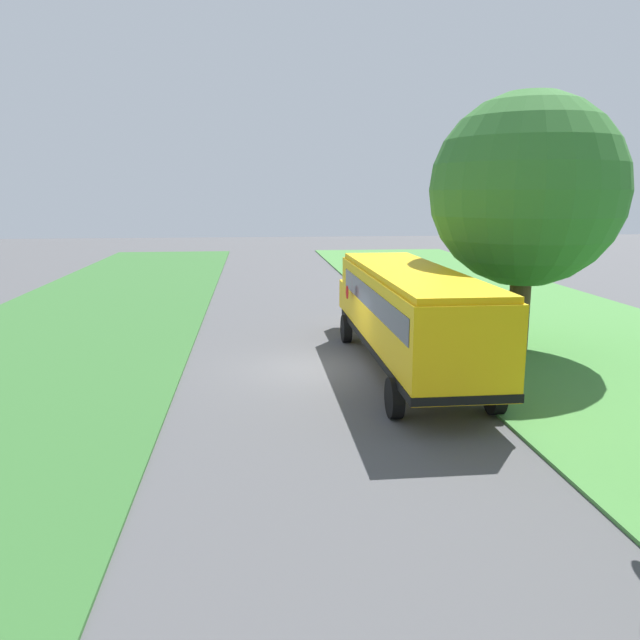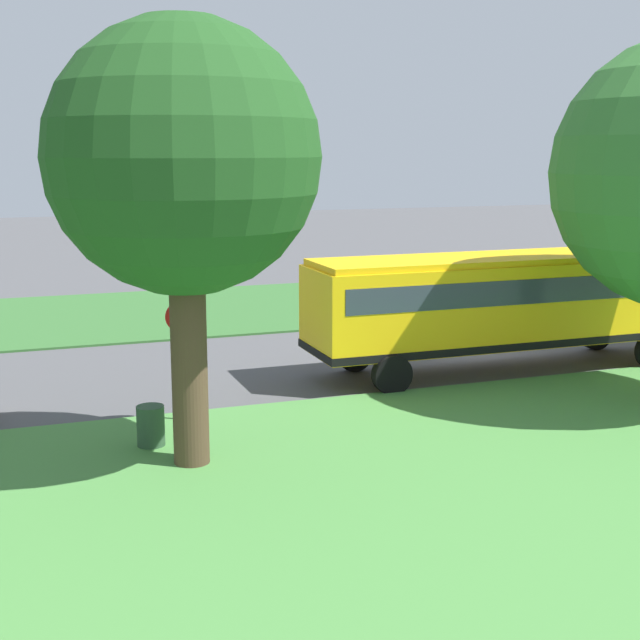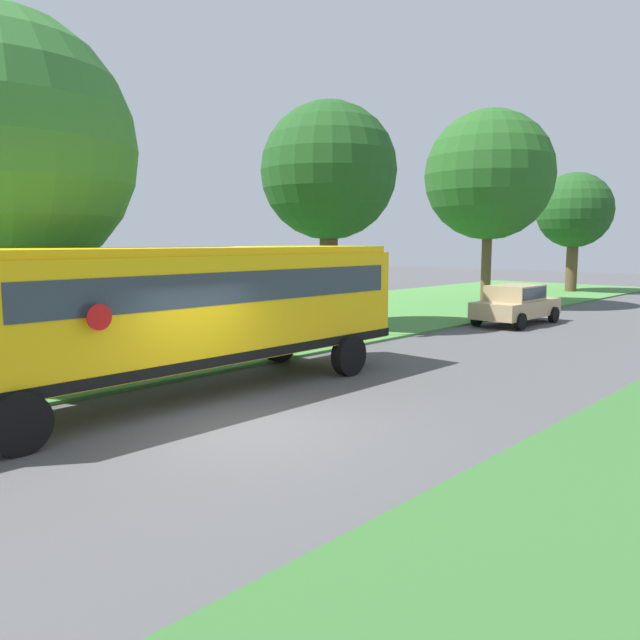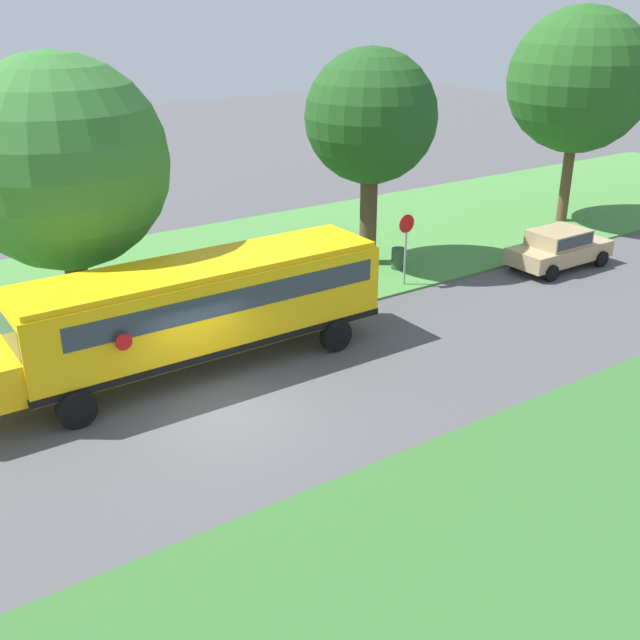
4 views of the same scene
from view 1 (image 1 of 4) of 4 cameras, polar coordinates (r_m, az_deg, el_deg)
The scene contains 5 objects.
ground_plane at distance 19.39m, azimuth -0.54°, elevation -4.44°, with size 120.00×120.00×0.00m, color #4C4C4F.
grass_verge at distance 22.62m, azimuth 25.61°, elevation -3.17°, with size 12.00×80.00×0.08m, color #47843D.
grass_far_side at distance 20.59m, azimuth -26.41°, elevation -4.62°, with size 10.00×80.00×0.07m, color #33662D.
school_bus at distance 18.88m, azimuth 7.96°, elevation 1.01°, with size 2.85×12.42×3.16m.
oak_tree_beside_bus at distance 21.97m, azimuth 18.61°, elevation 11.24°, with size 6.31×6.31×8.58m.
Camera 1 is at (1.80, 18.55, 5.32)m, focal length 35.00 mm.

